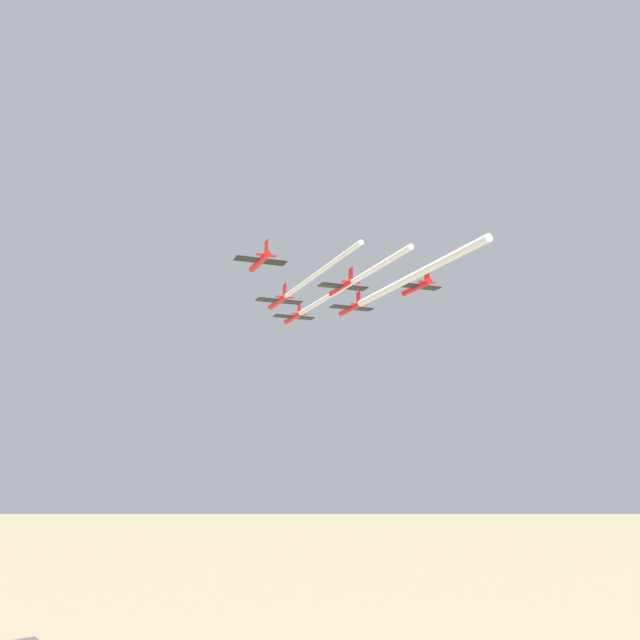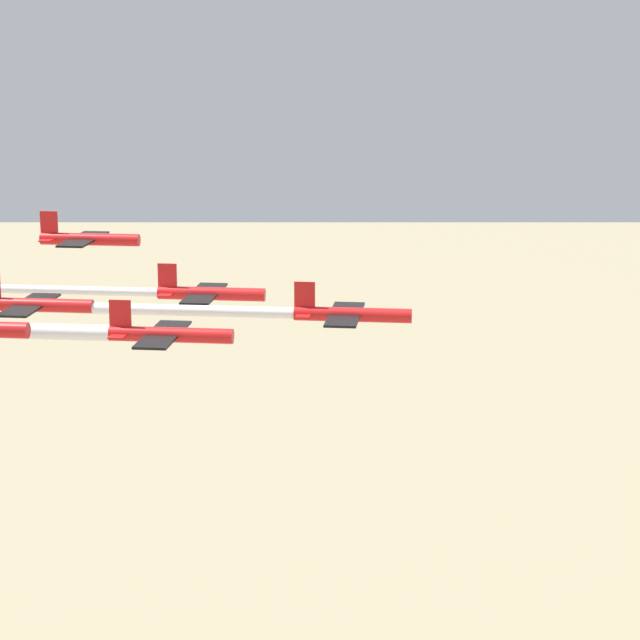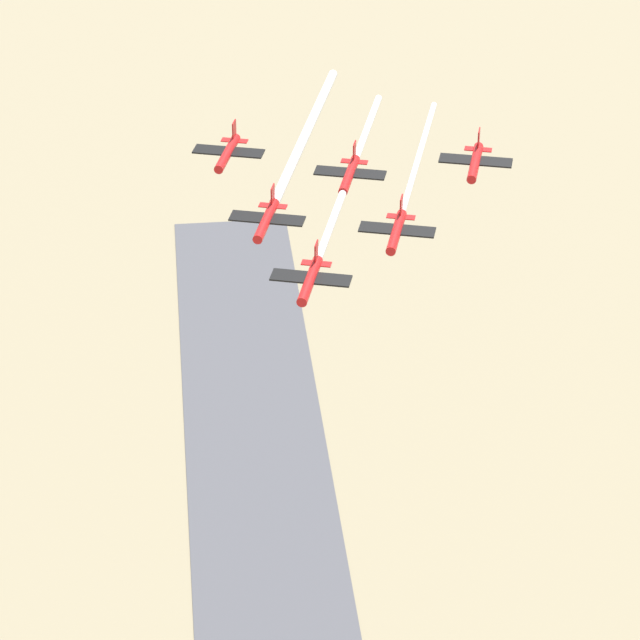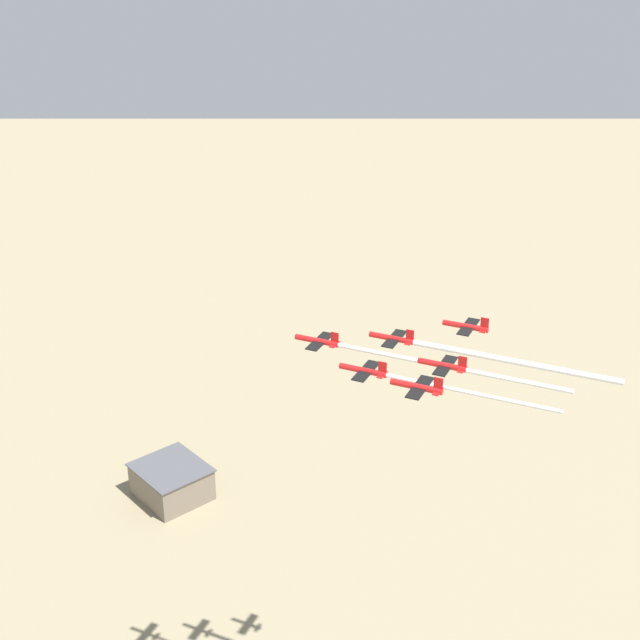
{
  "view_description": "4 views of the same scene",
  "coord_description": "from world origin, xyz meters",
  "px_view_note": "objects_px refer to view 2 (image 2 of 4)",
  "views": [
    {
      "loc": [
        -165.41,
        -56.01,
        91.52
      ],
      "look_at": [
        -28.52,
        -49.91,
        121.41
      ],
      "focal_mm": 35.0,
      "sensor_mm": 36.0,
      "label": 1
    },
    {
      "loc": [
        30.04,
        -135.71,
        147.32
      ],
      "look_at": [
        -22.17,
        -48.68,
        124.01
      ],
      "focal_mm": 70.0,
      "sensor_mm": 36.0,
      "label": 2
    },
    {
      "loc": [
        104.49,
        46.45,
        213.46
      ],
      "look_at": [
        -16.18,
        -37.65,
        122.91
      ],
      "focal_mm": 85.0,
      "sensor_mm": 36.0,
      "label": 3
    },
    {
      "loc": [
        -154.82,
        71.08,
        208.15
      ],
      "look_at": [
        -16.24,
        -49.19,
        124.63
      ],
      "focal_mm": 50.0,
      "sensor_mm": 36.0,
      "label": 4
    }
  ],
  "objects_px": {
    "jet_0": "(348,314)",
    "jet_4": "(33,305)",
    "jet_2": "(166,334)",
    "jet_1": "(207,293)",
    "jet_3": "(86,239)"
  },
  "relations": [
    {
      "from": "jet_0",
      "to": "jet_4",
      "type": "xyz_separation_m",
      "value": [
        -25.92,
        -11.81,
        0.15
      ]
    },
    {
      "from": "jet_0",
      "to": "jet_3",
      "type": "bearing_deg",
      "value": -120.47
    },
    {
      "from": "jet_1",
      "to": "jet_2",
      "type": "relative_size",
      "value": 1.0
    },
    {
      "from": "jet_2",
      "to": "jet_3",
      "type": "xyz_separation_m",
      "value": [
        -23.38,
        16.97,
        3.62
      ]
    },
    {
      "from": "jet_0",
      "to": "jet_2",
      "type": "xyz_separation_m",
      "value": [
        -9.49,
        -13.53,
        -0.19
      ]
    },
    {
      "from": "jet_0",
      "to": "jet_2",
      "type": "height_order",
      "value": "jet_0"
    },
    {
      "from": "jet_0",
      "to": "jet_3",
      "type": "distance_m",
      "value": 33.22
    },
    {
      "from": "jet_2",
      "to": "jet_4",
      "type": "xyz_separation_m",
      "value": [
        -16.43,
        1.72,
        0.34
      ]
    },
    {
      "from": "jet_0",
      "to": "jet_4",
      "type": "height_order",
      "value": "jet_4"
    },
    {
      "from": "jet_1",
      "to": "jet_2",
      "type": "distance_m",
      "value": 16.75
    },
    {
      "from": "jet_0",
      "to": "jet_1",
      "type": "relative_size",
      "value": 1.0
    },
    {
      "from": "jet_1",
      "to": "jet_4",
      "type": "distance_m",
      "value": 16.52
    },
    {
      "from": "jet_2",
      "to": "jet_4",
      "type": "height_order",
      "value": "jet_4"
    },
    {
      "from": "jet_0",
      "to": "jet_2",
      "type": "relative_size",
      "value": 1.0
    },
    {
      "from": "jet_3",
      "to": "jet_2",
      "type": "bearing_deg",
      "value": 29.54
    }
  ]
}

